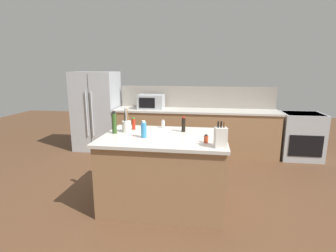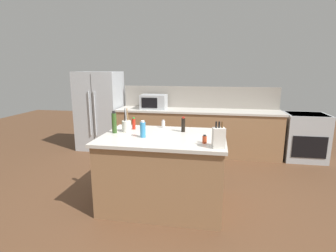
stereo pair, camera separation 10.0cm
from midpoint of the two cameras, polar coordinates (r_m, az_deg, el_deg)
name	(u,v)px [view 1 (the left image)]	position (r m, az deg, el deg)	size (l,w,h in m)	color
ground_plane	(164,203)	(3.69, -1.64, -16.37)	(14.00, 14.00, 0.00)	brown
back_counter_run	(195,132)	(5.55, 5.37, -1.25)	(3.37, 0.66, 0.94)	#936B47
wall_backsplash	(196,97)	(5.74, 5.69, 6.28)	(3.33, 0.03, 0.46)	gray
kitchen_island	(164,170)	(3.49, -1.69, -9.57)	(1.57, 1.11, 0.94)	#936B47
refrigerator	(97,111)	(6.04, -15.71, 3.18)	(0.92, 0.75, 1.71)	#ADB2B7
range_oven	(301,136)	(5.83, 26.48, -1.89)	(0.76, 0.65, 0.92)	#ADB2B7
microwave	(151,102)	(5.56, -4.20, 5.28)	(0.53, 0.39, 0.30)	#ADB2B7
knife_block	(221,137)	(2.87, 10.40, -2.43)	(0.15, 0.12, 0.29)	beige
utensil_crock	(127,126)	(3.58, -9.81, 0.01)	(0.12, 0.12, 0.32)	beige
spice_jar_paprika	(206,139)	(3.04, 7.35, -2.84)	(0.05, 0.05, 0.10)	#B73D1E
hot_sauce_bottle	(134,124)	(3.70, -8.26, 0.45)	(0.05, 0.05, 0.17)	red
soy_sauce_bottle	(184,125)	(3.54, 2.59, 0.30)	(0.05, 0.05, 0.21)	black
salt_shaker	(163,124)	(3.79, -1.84, 0.44)	(0.05, 0.05, 0.11)	silver
dish_soap_bottle	(144,130)	(3.26, -6.19, -0.78)	(0.07, 0.07, 0.21)	#3384BC
olive_oil_bottle	(114,123)	(3.52, -12.41, 0.66)	(0.06, 0.06, 0.30)	#2D4C1E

